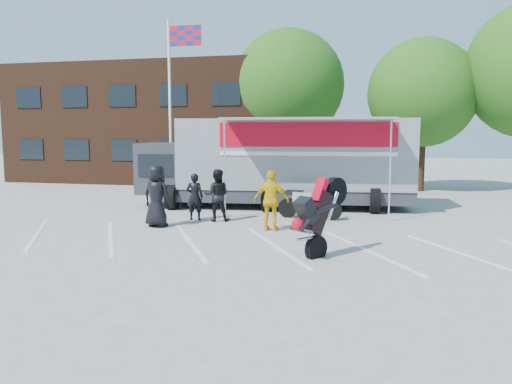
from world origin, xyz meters
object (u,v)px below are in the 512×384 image
at_px(spectator_leather_c, 217,195).
at_px(spectator_hivis, 271,201).
at_px(flagpole, 175,87).
at_px(tree_mid, 422,93).
at_px(tree_left, 288,85).
at_px(spectator_leather_b, 195,197).
at_px(transporter_truck, 282,207).
at_px(stunt_bike_rider, 333,254).
at_px(parked_motorcycle, 309,219).
at_px(spectator_leather_a, 157,196).

bearing_deg(spectator_leather_c, spectator_hivis, 137.81).
height_order(flagpole, tree_mid, flagpole).
bearing_deg(spectator_hivis, tree_left, -82.22).
xyz_separation_m(tree_left, spectator_leather_b, (-1.23, -11.75, -4.76)).
height_order(transporter_truck, spectator_leather_c, spectator_leather_c).
bearing_deg(flagpole, tree_mid, 23.97).
distance_m(flagpole, stunt_bike_rider, 13.43).
bearing_deg(tree_mid, stunt_bike_rider, -102.55).
height_order(parked_motorcycle, spectator_leather_a, spectator_leather_a).
bearing_deg(flagpole, parked_motorcycle, -34.23).
xyz_separation_m(tree_mid, spectator_leather_c, (-7.43, -10.78, -4.06)).
relative_size(spectator_leather_a, spectator_leather_c, 1.13).
bearing_deg(flagpole, spectator_leather_c, -56.56).
relative_size(parked_motorcycle, spectator_leather_c, 1.31).
distance_m(tree_mid, spectator_hivis, 13.71).
bearing_deg(flagpole, spectator_leather_a, -72.46).
relative_size(tree_mid, spectator_leather_b, 4.79).
bearing_deg(stunt_bike_rider, spectator_hivis, 165.15).
relative_size(tree_left, parked_motorcycle, 3.75).
bearing_deg(parked_motorcycle, spectator_leather_b, 114.29).
bearing_deg(spectator_leather_b, parked_motorcycle, -170.19).
bearing_deg(tree_left, transporter_truck, -81.96).
xyz_separation_m(spectator_leather_b, spectator_leather_c, (0.80, -0.03, 0.08)).
relative_size(tree_left, stunt_bike_rider, 4.07).
distance_m(parked_motorcycle, spectator_leather_a, 5.31).
bearing_deg(tree_mid, spectator_leather_b, -127.43).
xyz_separation_m(parked_motorcycle, spectator_leather_a, (-4.54, -2.57, 0.99)).
bearing_deg(spectator_leather_b, tree_left, -102.53).
height_order(tree_left, stunt_bike_rider, tree_left).
bearing_deg(flagpole, stunt_bike_rider, -49.93).
xyz_separation_m(transporter_truck, spectator_leather_a, (-3.13, -4.99, 0.99)).
relative_size(flagpole, spectator_leather_c, 4.54).
bearing_deg(stunt_bike_rider, spectator_leather_c, 174.20).
height_order(tree_left, transporter_truck, tree_left).
relative_size(transporter_truck, spectator_leather_a, 5.57).
height_order(tree_left, spectator_leather_c, tree_left).
relative_size(tree_mid, parked_motorcycle, 3.34).
xyz_separation_m(flagpole, spectator_leather_b, (3.01, -5.75, -4.25)).
height_order(tree_left, spectator_leather_a, tree_left).
relative_size(stunt_bike_rider, spectator_hivis, 1.15).
height_order(flagpole, spectator_leather_a, flagpole).
bearing_deg(spectator_hivis, spectator_leather_a, 3.83).
bearing_deg(stunt_bike_rider, flagpole, 166.02).
bearing_deg(spectator_leather_a, spectator_leather_c, -125.07).
relative_size(flagpole, stunt_bike_rider, 3.77).
distance_m(tree_mid, spectator_leather_c, 13.71).
height_order(flagpole, spectator_leather_b, flagpole).
xyz_separation_m(tree_left, tree_mid, (7.00, -1.00, -0.62)).
relative_size(parked_motorcycle, spectator_hivis, 1.24).
xyz_separation_m(flagpole, spectator_leather_c, (3.82, -5.78, -4.17)).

